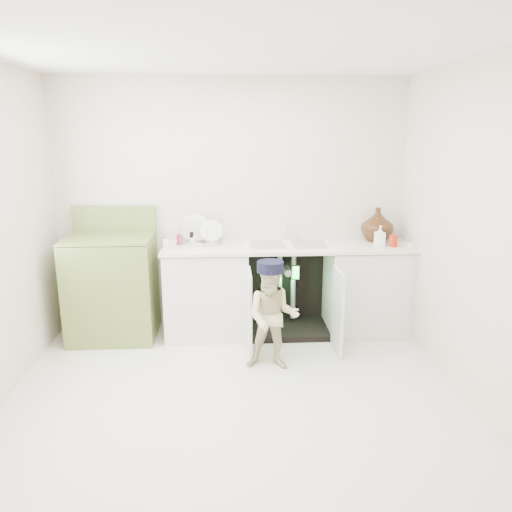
{
  "coord_description": "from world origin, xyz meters",
  "views": [
    {
      "loc": [
        -0.03,
        -3.51,
        2.0
      ],
      "look_at": [
        0.21,
        0.7,
        0.92
      ],
      "focal_mm": 35.0,
      "sensor_mm": 36.0,
      "label": 1
    }
  ],
  "objects": [
    {
      "name": "avocado_stove",
      "position": [
        -1.16,
        1.18,
        0.52
      ],
      "size": [
        0.81,
        0.65,
        1.26
      ],
      "color": "olive",
      "rests_on": "ground"
    },
    {
      "name": "repair_worker",
      "position": [
        0.33,
        0.41,
        0.48
      ],
      "size": [
        0.53,
        0.66,
        0.94
      ],
      "rotation": [
        0.0,
        0.0,
        -0.14
      ],
      "color": "beige",
      "rests_on": "ground"
    },
    {
      "name": "room_shell",
      "position": [
        0.0,
        0.0,
        1.25
      ],
      "size": [
        6.0,
        5.5,
        1.26
      ],
      "color": "silver",
      "rests_on": "ground"
    },
    {
      "name": "ground",
      "position": [
        0.0,
        0.0,
        0.0
      ],
      "size": [
        3.5,
        3.5,
        0.0
      ],
      "primitive_type": "plane",
      "color": "beige",
      "rests_on": "ground"
    },
    {
      "name": "counter_run",
      "position": [
        0.58,
        1.21,
        0.48
      ],
      "size": [
        2.44,
        1.02,
        1.24
      ],
      "color": "silver",
      "rests_on": "ground"
    }
  ]
}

